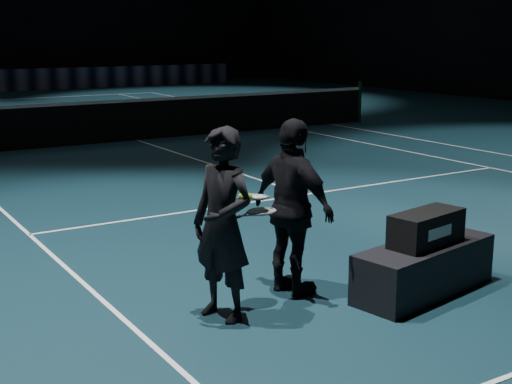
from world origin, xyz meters
TOP-DOWN VIEW (x-y plane):
  - floor at (0.00, 0.00)m, footprint 36.00×36.00m
  - court_lines at (0.00, 0.00)m, footprint 10.98×23.78m
  - net_post_right at (6.40, 0.00)m, footprint 0.10×0.10m
  - net_mesh at (0.00, 0.00)m, footprint 12.80×0.02m
  - net_tape at (0.00, 0.00)m, footprint 12.80×0.03m
  - player_bench at (-1.46, -10.33)m, footprint 1.64×0.80m
  - racket_bag at (-1.46, -10.33)m, footprint 0.83×0.47m
  - bag_signature at (-1.46, -10.50)m, footprint 0.36×0.07m
  - player_a at (-3.35, -9.86)m, footprint 0.57×0.70m
  - player_b at (-2.52, -9.69)m, footprint 0.56×1.02m
  - racket_lower at (-2.91, -9.77)m, footprint 0.71×0.35m
  - racket_upper at (-2.97, -9.74)m, footprint 0.71×0.39m
  - tennis_balls at (-3.10, -9.80)m, footprint 0.12×0.10m

SIDE VIEW (x-z plane):
  - floor at x=0.00m, z-range 0.00..0.00m
  - court_lines at x=0.00m, z-range 0.00..0.01m
  - player_bench at x=-1.46m, z-range 0.00..0.47m
  - net_mesh at x=0.00m, z-range 0.02..0.88m
  - net_post_right at x=6.40m, z-range 0.00..1.10m
  - racket_bag at x=-1.46m, z-range 0.47..0.78m
  - bag_signature at x=-1.46m, z-range 0.58..0.68m
  - player_a at x=-3.35m, z-range 0.00..1.65m
  - player_b at x=-2.52m, z-range 0.00..1.65m
  - racket_lower at x=-2.91m, z-range 0.85..0.88m
  - net_tape at x=0.00m, z-range 0.88..0.95m
  - racket_upper at x=-2.97m, z-range 0.94..1.05m
  - tennis_balls at x=-3.10m, z-range 0.98..1.10m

